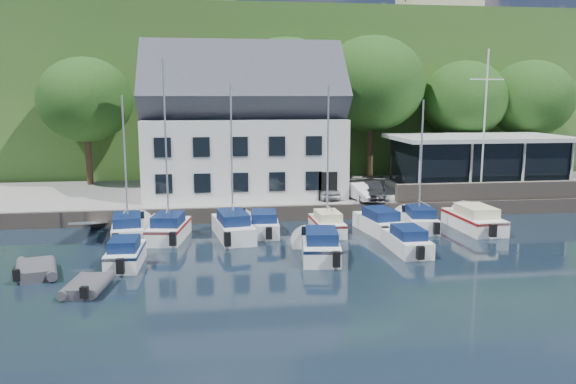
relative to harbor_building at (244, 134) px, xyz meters
name	(u,v)px	position (x,y,z in m)	size (l,w,h in m)	color
ground	(412,268)	(7.00, -16.50, -5.35)	(180.00, 180.00, 0.00)	black
quay	(333,195)	(7.00, 1.00, -4.85)	(60.00, 13.00, 1.00)	gray
quay_face	(354,212)	(7.00, -5.50, -4.85)	(60.00, 0.30, 1.00)	#675B52
hillside	(272,97)	(7.00, 45.50, 2.65)	(160.00, 75.00, 16.00)	#26471A
field_patch	(314,47)	(15.00, 53.50, 10.80)	(50.00, 30.00, 0.30)	#5F7038
farmhouse	(438,7)	(29.00, 35.50, 14.75)	(10.40, 7.00, 8.20)	beige
harbor_building	(244,134)	(0.00, 0.00, 0.00)	(14.40, 8.20, 8.70)	silver
club_pavilion	(477,162)	(18.00, -0.50, -2.30)	(13.20, 7.20, 4.10)	black
seawall	(520,190)	(19.00, -5.10, -3.75)	(18.00, 0.50, 1.20)	#675B52
gangway	(92,234)	(-9.50, -7.50, -5.35)	(1.20, 6.00, 1.40)	silver
car_silver	(327,190)	(5.62, -2.98, -3.75)	(1.41, 3.50, 1.19)	#BCBCC1
car_white	(360,191)	(7.79, -3.94, -3.76)	(1.24, 3.56, 1.17)	silver
car_dgrey	(372,190)	(8.74, -3.72, -3.70)	(1.82, 4.47, 1.30)	#2A2A2F
car_blue	(427,188)	(12.94, -3.13, -3.76)	(1.36, 3.45, 1.18)	navy
flagpole	(484,124)	(16.58, -4.05, 0.79)	(2.47, 0.20, 10.29)	silver
tree_0	(87,122)	(-12.16, 5.59, 0.73)	(7.44, 7.44, 10.16)	#113610
tree_2	(286,111)	(3.78, 4.95, 1.56)	(8.66, 8.66, 11.83)	#113610
tree_3	(371,109)	(11.10, 5.20, 1.69)	(8.84, 8.84, 12.09)	#113610
tree_4	(463,120)	(19.43, 5.49, 0.71)	(7.41, 7.41, 10.12)	#113610
tree_5	(529,119)	(25.43, 5.27, 0.75)	(7.46, 7.46, 10.20)	#113610
boat_r1_0	(125,163)	(-7.22, -8.69, -1.01)	(1.95, 6.43, 8.68)	white
boat_r1_1	(166,159)	(-4.87, -9.28, -0.75)	(1.96, 5.83, 9.19)	white
boat_r1_2	(232,155)	(-1.22, -9.38, -0.56)	(1.93, 7.00, 9.57)	white
boat_r1_3	(264,222)	(0.62, -8.74, -4.65)	(1.87, 5.29, 1.40)	white
boat_r1_4	(328,164)	(4.40, -9.08, -1.20)	(1.70, 5.32, 8.31)	white
boat_r1_5	(379,220)	(7.55, -9.35, -4.61)	(1.87, 6.08, 1.48)	white
boat_r1_6	(421,159)	(10.21, -8.84, -1.00)	(1.87, 5.59, 8.71)	white
boat_r1_7	(474,217)	(13.50, -9.44, -4.58)	(2.23, 6.87, 1.53)	white
boat_r2_0	(125,251)	(-6.59, -14.16, -4.65)	(1.68, 4.80, 1.40)	white
boat_r2_2	(321,243)	(3.02, -14.12, -4.59)	(1.99, 6.02, 1.51)	white
boat_r2_3	(407,239)	(7.76, -13.57, -4.67)	(1.72, 5.51, 1.36)	white
dinghy_0	(36,268)	(-10.44, -15.14, -4.99)	(1.84, 3.07, 0.72)	#3C3C41
dinghy_1	(87,284)	(-7.65, -17.72, -5.03)	(1.65, 2.76, 0.64)	#3C3C41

